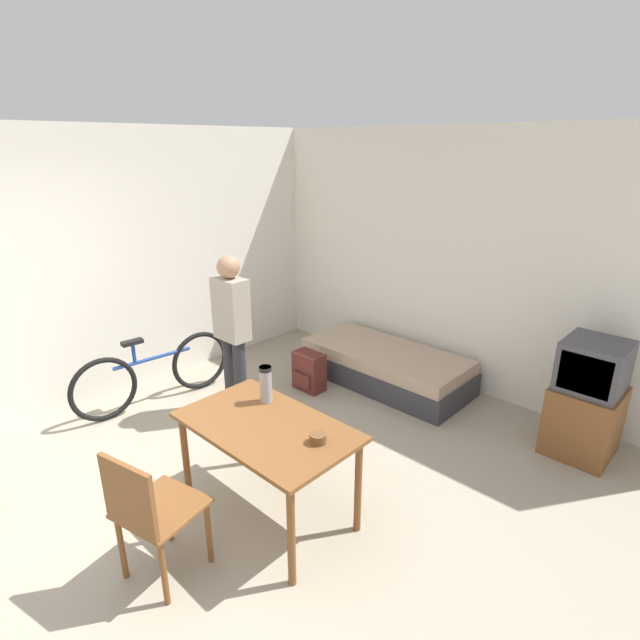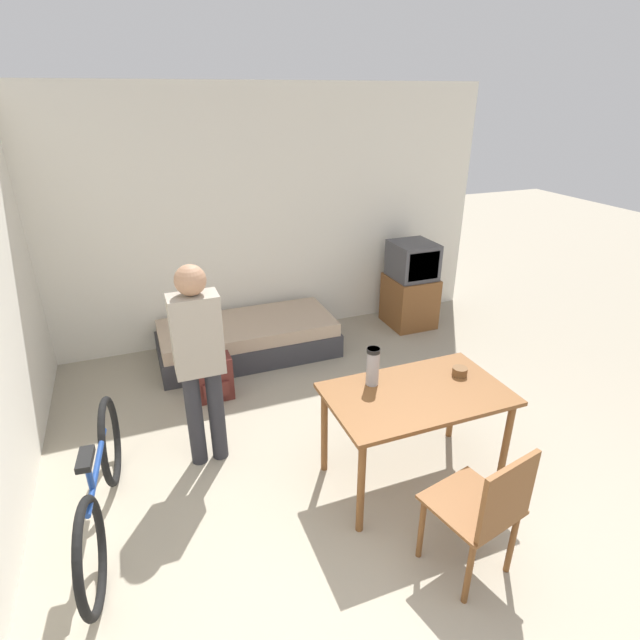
{
  "view_description": "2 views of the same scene",
  "coord_description": "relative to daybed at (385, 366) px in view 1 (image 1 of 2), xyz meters",
  "views": [
    {
      "loc": [
        2.64,
        -0.98,
        2.53
      ],
      "look_at": [
        -0.18,
        2.02,
        1.06
      ],
      "focal_mm": 28.0,
      "sensor_mm": 36.0,
      "label": 1
    },
    {
      "loc": [
        -1.28,
        -1.53,
        2.6
      ],
      "look_at": [
        0.07,
        1.94,
        0.88
      ],
      "focal_mm": 28.0,
      "sensor_mm": 36.0,
      "label": 2
    }
  ],
  "objects": [
    {
      "name": "ground_plane",
      "position": [
        0.27,
        -3.17,
        -0.19
      ],
      "size": [
        20.0,
        20.0,
        0.0
      ],
      "primitive_type": "plane",
      "color": "#9E937F"
    },
    {
      "name": "wall_back",
      "position": [
        0.27,
        0.53,
        1.16
      ],
      "size": [
        5.39,
        0.06,
        2.7
      ],
      "color": "silver",
      "rests_on": "ground_plane"
    },
    {
      "name": "wall_left",
      "position": [
        -1.95,
        -1.34,
        1.16
      ],
      "size": [
        0.06,
        4.67,
        2.7
      ],
      "color": "silver",
      "rests_on": "ground_plane"
    },
    {
      "name": "daybed",
      "position": [
        0.0,
        0.0,
        0.0
      ],
      "size": [
        1.86,
        0.84,
        0.39
      ],
      "color": "#333338",
      "rests_on": "ground_plane"
    },
    {
      "name": "tv",
      "position": [
        2.01,
        0.07,
        0.3
      ],
      "size": [
        0.52,
        0.55,
        1.02
      ],
      "color": "brown",
      "rests_on": "ground_plane"
    },
    {
      "name": "dining_table",
      "position": [
        0.65,
        -2.27,
        0.45
      ],
      "size": [
        1.23,
        0.74,
        0.74
      ],
      "color": "brown",
      "rests_on": "ground_plane"
    },
    {
      "name": "wooden_chair",
      "position": [
        0.58,
        -3.13,
        0.33
      ],
      "size": [
        0.53,
        0.53,
        0.91
      ],
      "color": "brown",
      "rests_on": "ground_plane"
    },
    {
      "name": "bicycle",
      "position": [
        -1.42,
        -1.98,
        0.14
      ],
      "size": [
        0.22,
        1.65,
        0.74
      ],
      "color": "black",
      "rests_on": "ground_plane"
    },
    {
      "name": "person_standing",
      "position": [
        -0.69,
        -1.53,
        0.72
      ],
      "size": [
        0.34,
        0.21,
        1.58
      ],
      "color": "#28282D",
      "rests_on": "ground_plane"
    },
    {
      "name": "thermos_flask",
      "position": [
        0.41,
        -2.06,
        0.7
      ],
      "size": [
        0.09,
        0.09,
        0.28
      ],
      "color": "#99999E",
      "rests_on": "dining_table"
    },
    {
      "name": "mate_bowl",
      "position": [
        1.05,
        -2.19,
        0.58
      ],
      "size": [
        0.11,
        0.11,
        0.06
      ],
      "color": "brown",
      "rests_on": "dining_table"
    },
    {
      "name": "backpack",
      "position": [
        -0.49,
        -0.7,
        0.02
      ],
      "size": [
        0.33,
        0.23,
        0.42
      ],
      "color": "#56231E",
      "rests_on": "ground_plane"
    }
  ]
}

